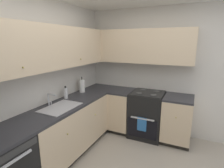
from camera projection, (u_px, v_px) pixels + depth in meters
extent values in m
cube|color=silver|center=(27.00, 85.00, 2.54)|extent=(3.84, 0.05, 2.50)
cube|color=silver|center=(169.00, 73.00, 3.51)|extent=(0.05, 3.43, 2.50)
cube|color=#333333|center=(14.00, 153.00, 1.73)|extent=(0.55, 0.01, 0.07)
cube|color=silver|center=(16.00, 160.00, 1.74)|extent=(0.36, 0.02, 0.02)
cube|color=beige|center=(68.00, 128.00, 2.95)|extent=(1.71, 0.60, 0.76)
cube|color=black|center=(68.00, 150.00, 3.06)|extent=(1.71, 0.54, 0.09)
sphere|color=tan|center=(68.00, 134.00, 2.46)|extent=(0.02, 0.02, 0.02)
sphere|color=tan|center=(95.00, 115.00, 3.12)|extent=(0.02, 0.02, 0.02)
cube|color=#2D2D33|center=(66.00, 105.00, 2.86)|extent=(2.91, 0.60, 0.03)
cube|color=beige|center=(122.00, 109.00, 3.76)|extent=(0.60, 0.41, 0.76)
cube|color=black|center=(122.00, 127.00, 3.88)|extent=(0.54, 0.41, 0.09)
cube|color=beige|center=(177.00, 118.00, 3.30)|extent=(0.60, 0.50, 0.76)
cube|color=black|center=(175.00, 138.00, 3.43)|extent=(0.54, 0.50, 0.09)
sphere|color=tan|center=(176.00, 118.00, 3.00)|extent=(0.02, 0.02, 0.02)
cube|color=#2D2D33|center=(122.00, 91.00, 3.67)|extent=(0.60, 0.41, 0.03)
cube|color=#2D2D33|center=(179.00, 98.00, 3.21)|extent=(0.60, 0.50, 0.03)
cube|color=black|center=(147.00, 114.00, 3.57)|extent=(0.64, 0.62, 0.88)
cube|color=black|center=(142.00, 129.00, 3.32)|extent=(0.02, 0.55, 0.37)
cube|color=silver|center=(142.00, 119.00, 3.25)|extent=(0.02, 0.43, 0.02)
cube|color=black|center=(148.00, 93.00, 3.46)|extent=(0.59, 0.60, 0.01)
cube|color=black|center=(152.00, 86.00, 3.72)|extent=(0.03, 0.60, 0.15)
cylinder|color=#4C4C4C|center=(153.00, 95.00, 3.28)|extent=(0.11, 0.11, 0.01)
cylinder|color=#4C4C4C|center=(139.00, 93.00, 3.39)|extent=(0.11, 0.11, 0.01)
cylinder|color=#4C4C4C|center=(157.00, 91.00, 3.53)|extent=(0.11, 0.11, 0.01)
cylinder|color=#4C4C4C|center=(143.00, 90.00, 3.64)|extent=(0.11, 0.11, 0.01)
cube|color=#2D6BB2|center=(142.00, 124.00, 3.27)|extent=(0.02, 0.17, 0.26)
cube|color=beige|center=(47.00, 48.00, 2.57)|extent=(2.59, 0.32, 0.64)
sphere|color=tan|center=(23.00, 68.00, 2.05)|extent=(0.02, 0.02, 0.02)
sphere|color=tan|center=(81.00, 59.00, 3.05)|extent=(0.02, 0.02, 0.02)
cube|color=beige|center=(137.00, 46.00, 3.48)|extent=(0.32, 2.10, 0.64)
cube|color=#B7B7BC|center=(61.00, 107.00, 2.70)|extent=(0.61, 0.40, 0.01)
cube|color=gray|center=(61.00, 110.00, 2.71)|extent=(0.56, 0.36, 0.09)
cube|color=#99999E|center=(61.00, 109.00, 2.71)|extent=(0.02, 0.35, 0.06)
cylinder|color=silver|center=(49.00, 99.00, 2.77)|extent=(0.02, 0.02, 0.19)
cylinder|color=silver|center=(52.00, 95.00, 2.72)|extent=(0.02, 0.15, 0.02)
cylinder|color=silver|center=(51.00, 102.00, 2.83)|extent=(0.02, 0.02, 0.06)
cylinder|color=silver|center=(66.00, 93.00, 3.10)|extent=(0.06, 0.06, 0.19)
cylinder|color=#262626|center=(65.00, 87.00, 3.08)|extent=(0.03, 0.03, 0.03)
cylinder|color=white|center=(82.00, 86.00, 3.50)|extent=(0.11, 0.11, 0.26)
cylinder|color=#3F3F3F|center=(82.00, 85.00, 3.49)|extent=(0.02, 0.02, 0.32)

